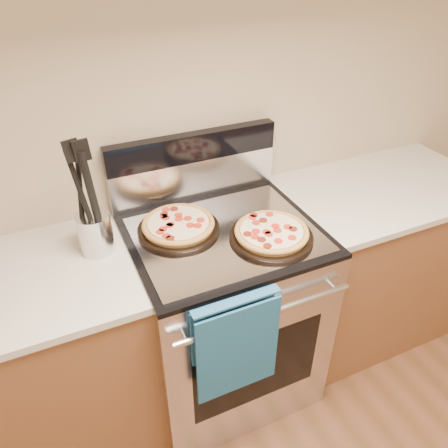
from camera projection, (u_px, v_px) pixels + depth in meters
name	position (u px, v px, depth m)	size (l,w,h in m)	color
wall_back	(188.00, 100.00, 1.78)	(4.00, 4.00, 0.00)	#C3B28D
range_body	(223.00, 314.00, 2.02)	(0.76, 0.68, 0.90)	#B7B7BC
oven_window	(257.00, 369.00, 1.77)	(0.56, 0.01, 0.40)	black
cooktop	(223.00, 233.00, 1.77)	(0.76, 0.68, 0.02)	black
backsplash_lower	(194.00, 178.00, 1.94)	(0.76, 0.06, 0.18)	silver
backsplash_upper	(193.00, 147.00, 1.86)	(0.76, 0.06, 0.12)	black
oven_handle	(267.00, 314.00, 1.55)	(0.03, 0.03, 0.70)	silver
dish_towel	(236.00, 344.00, 1.56)	(0.32, 0.05, 0.42)	navy
foil_sheet	(226.00, 234.00, 1.74)	(0.70, 0.55, 0.01)	gray
cabinet_left	(21.00, 377.00, 1.75)	(1.00, 0.62, 0.88)	brown
cabinet_right	(369.00, 262.00, 2.35)	(1.00, 0.62, 0.88)	brown
countertop_right	(387.00, 188.00, 2.10)	(1.02, 0.64, 0.03)	beige
pepperoni_pizza_back	(178.00, 226.00, 1.74)	(0.32, 0.32, 0.04)	#A56A32
pepperoni_pizza_front	(271.00, 234.00, 1.70)	(0.32, 0.32, 0.04)	#A56A32
utensil_crock	(95.00, 233.00, 1.63)	(0.13, 0.13, 0.16)	silver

